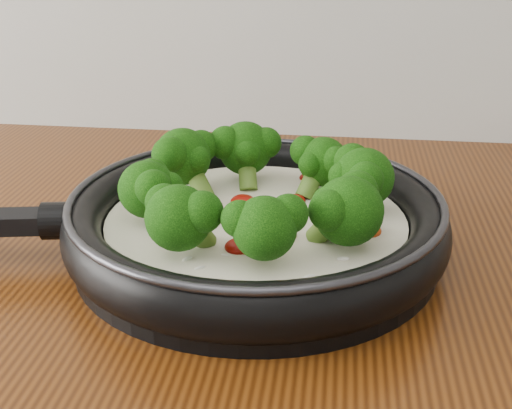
# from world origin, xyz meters

# --- Properties ---
(skillet) EXTENTS (0.58, 0.42, 0.10)m
(skillet) POSITION_xyz_m (-0.01, 1.11, 0.94)
(skillet) COLOR black
(skillet) RESTS_ON counter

